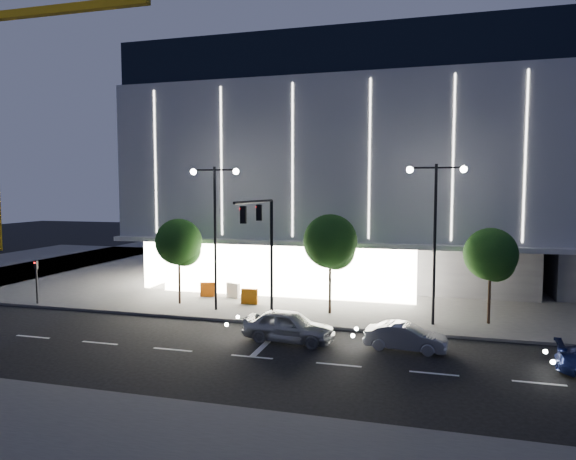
{
  "coord_description": "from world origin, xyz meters",
  "views": [
    {
      "loc": [
        9.64,
        -23.1,
        7.65
      ],
      "look_at": [
        0.91,
        8.71,
        5.0
      ],
      "focal_mm": 32.0,
      "sensor_mm": 36.0,
      "label": 1
    }
  ],
  "objects_px": {
    "street_lamp_west": "(215,217)",
    "tree_right": "(491,257)",
    "tree_mid": "(331,244)",
    "ped_signal_far": "(36,277)",
    "barrier_c": "(249,296)",
    "tree_left": "(179,245)",
    "barrier_a": "(208,289)",
    "barrier_d": "(233,290)",
    "street_lamp_east": "(435,220)",
    "car_lead": "(289,326)",
    "traffic_mast": "(264,237)",
    "car_second": "(406,337)"
  },
  "relations": [
    {
      "from": "street_lamp_west",
      "to": "tree_right",
      "type": "distance_m",
      "value": 16.19
    },
    {
      "from": "tree_mid",
      "to": "tree_right",
      "type": "relative_size",
      "value": 1.12
    },
    {
      "from": "ped_signal_far",
      "to": "barrier_c",
      "type": "height_order",
      "value": "ped_signal_far"
    },
    {
      "from": "street_lamp_west",
      "to": "barrier_c",
      "type": "distance_m",
      "value": 5.88
    },
    {
      "from": "tree_left",
      "to": "barrier_a",
      "type": "xyz_separation_m",
      "value": [
        0.9,
        2.45,
        -3.38
      ]
    },
    {
      "from": "tree_left",
      "to": "barrier_d",
      "type": "height_order",
      "value": "tree_left"
    },
    {
      "from": "barrier_c",
      "to": "street_lamp_west",
      "type": "bearing_deg",
      "value": -129.59
    },
    {
      "from": "barrier_a",
      "to": "tree_mid",
      "type": "bearing_deg",
      "value": -32.7
    },
    {
      "from": "tree_right",
      "to": "ped_signal_far",
      "type": "bearing_deg",
      "value": -174.86
    },
    {
      "from": "tree_left",
      "to": "street_lamp_east",
      "type": "bearing_deg",
      "value": -3.65
    },
    {
      "from": "barrier_a",
      "to": "barrier_d",
      "type": "height_order",
      "value": "same"
    },
    {
      "from": "ped_signal_far",
      "to": "barrier_a",
      "type": "bearing_deg",
      "value": 26.6
    },
    {
      "from": "car_lead",
      "to": "barrier_d",
      "type": "relative_size",
      "value": 4.22
    },
    {
      "from": "tree_mid",
      "to": "tree_right",
      "type": "height_order",
      "value": "tree_mid"
    },
    {
      "from": "tree_right",
      "to": "barrier_a",
      "type": "bearing_deg",
      "value": 172.3
    },
    {
      "from": "traffic_mast",
      "to": "barrier_a",
      "type": "height_order",
      "value": "traffic_mast"
    },
    {
      "from": "tree_right",
      "to": "barrier_d",
      "type": "distance_m",
      "value": 16.84
    },
    {
      "from": "traffic_mast",
      "to": "street_lamp_east",
      "type": "relative_size",
      "value": 0.79
    },
    {
      "from": "street_lamp_east",
      "to": "tree_left",
      "type": "xyz_separation_m",
      "value": [
        -15.97,
        1.02,
        -1.92
      ]
    },
    {
      "from": "ped_signal_far",
      "to": "tree_mid",
      "type": "height_order",
      "value": "tree_mid"
    },
    {
      "from": "street_lamp_west",
      "to": "ped_signal_far",
      "type": "xyz_separation_m",
      "value": [
        -12.0,
        -1.5,
        -4.07
      ]
    },
    {
      "from": "tree_mid",
      "to": "barrier_c",
      "type": "distance_m",
      "value": 6.74
    },
    {
      "from": "traffic_mast",
      "to": "tree_left",
      "type": "xyz_separation_m",
      "value": [
        -6.97,
        3.68,
        -0.99
      ]
    },
    {
      "from": "traffic_mast",
      "to": "ped_signal_far",
      "type": "xyz_separation_m",
      "value": [
        -16.0,
        1.16,
        -3.14
      ]
    },
    {
      "from": "car_lead",
      "to": "car_second",
      "type": "distance_m",
      "value": 5.72
    },
    {
      "from": "tree_mid",
      "to": "barrier_c",
      "type": "bearing_deg",
      "value": 169.56
    },
    {
      "from": "street_lamp_east",
      "to": "tree_right",
      "type": "xyz_separation_m",
      "value": [
        3.03,
        1.02,
        -2.07
      ]
    },
    {
      "from": "street_lamp_east",
      "to": "tree_right",
      "type": "bearing_deg",
      "value": 18.63
    },
    {
      "from": "street_lamp_west",
      "to": "street_lamp_east",
      "type": "bearing_deg",
      "value": 0.0
    },
    {
      "from": "car_lead",
      "to": "car_second",
      "type": "xyz_separation_m",
      "value": [
        5.71,
        0.15,
        -0.16
      ]
    },
    {
      "from": "street_lamp_east",
      "to": "street_lamp_west",
      "type": "bearing_deg",
      "value": 180.0
    },
    {
      "from": "barrier_d",
      "to": "ped_signal_far",
      "type": "bearing_deg",
      "value": -131.93
    },
    {
      "from": "street_lamp_west",
      "to": "street_lamp_east",
      "type": "relative_size",
      "value": 1.0
    },
    {
      "from": "barrier_d",
      "to": "tree_left",
      "type": "bearing_deg",
      "value": -111.23
    },
    {
      "from": "street_lamp_east",
      "to": "tree_right",
      "type": "distance_m",
      "value": 3.81
    },
    {
      "from": "barrier_a",
      "to": "barrier_c",
      "type": "relative_size",
      "value": 1.0
    },
    {
      "from": "street_lamp_west",
      "to": "barrier_a",
      "type": "xyz_separation_m",
      "value": [
        -2.08,
        3.47,
        -5.31
      ]
    },
    {
      "from": "ped_signal_far",
      "to": "tree_mid",
      "type": "xyz_separation_m",
      "value": [
        19.03,
        2.52,
        2.45
      ]
    },
    {
      "from": "tree_right",
      "to": "barrier_a",
      "type": "height_order",
      "value": "tree_right"
    },
    {
      "from": "car_second",
      "to": "barrier_d",
      "type": "xyz_separation_m",
      "value": [
        -12.0,
        8.27,
        0.02
      ]
    },
    {
      "from": "tree_mid",
      "to": "barrier_a",
      "type": "bearing_deg",
      "value": 164.94
    },
    {
      "from": "tree_mid",
      "to": "tree_left",
      "type": "bearing_deg",
      "value": -180.0
    },
    {
      "from": "ped_signal_far",
      "to": "car_second",
      "type": "distance_m",
      "value": 23.95
    },
    {
      "from": "street_lamp_west",
      "to": "street_lamp_east",
      "type": "height_order",
      "value": "same"
    },
    {
      "from": "street_lamp_west",
      "to": "tree_right",
      "type": "xyz_separation_m",
      "value": [
        16.03,
        1.02,
        -2.07
      ]
    },
    {
      "from": "street_lamp_west",
      "to": "barrier_c",
      "type": "bearing_deg",
      "value": 54.06
    },
    {
      "from": "tree_mid",
      "to": "barrier_d",
      "type": "bearing_deg",
      "value": 160.2
    },
    {
      "from": "car_second",
      "to": "barrier_a",
      "type": "xyz_separation_m",
      "value": [
        -13.79,
        8.08,
        0.02
      ]
    },
    {
      "from": "traffic_mast",
      "to": "tree_left",
      "type": "distance_m",
      "value": 7.95
    },
    {
      "from": "tree_left",
      "to": "car_lead",
      "type": "distance_m",
      "value": 11.16
    }
  ]
}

